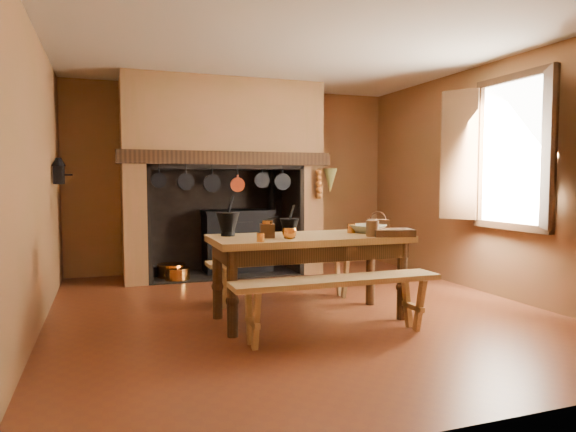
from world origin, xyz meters
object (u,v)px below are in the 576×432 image
object	(u,v)px
work_table	(309,249)
mixing_bowl	(367,229)
coffee_grinder	(267,230)
iron_range	(238,240)
wicker_basket	(378,224)
bench_front	(338,293)

from	to	relation	value
work_table	mixing_bowl	bearing A→B (deg)	1.12
coffee_grinder	mixing_bowl	xyz separation A→B (m)	(1.10, 0.07, -0.03)
work_table	coffee_grinder	world-z (taller)	coffee_grinder
iron_range	mixing_bowl	bearing A→B (deg)	-76.34
coffee_grinder	wicker_basket	size ratio (longest dim) A/B	0.80
work_table	bench_front	world-z (taller)	work_table
bench_front	mixing_bowl	bearing A→B (deg)	46.14
bench_front	wicker_basket	distance (m)	1.31
iron_range	wicker_basket	distance (m)	2.81
iron_range	bench_front	world-z (taller)	iron_range
work_table	mixing_bowl	distance (m)	0.67
iron_range	bench_front	xyz separation A→B (m)	(0.03, -3.47, -0.08)
work_table	iron_range	bearing A→B (deg)	90.65
iron_range	work_table	distance (m)	2.82
iron_range	coffee_grinder	xyz separation A→B (m)	(-0.42, -2.86, 0.43)
work_table	wicker_basket	distance (m)	0.91
wicker_basket	bench_front	bearing A→B (deg)	-119.71
iron_range	coffee_grinder	world-z (taller)	iron_range
bench_front	wicker_basket	world-z (taller)	wicker_basket
bench_front	work_table	bearing A→B (deg)	90.00
coffee_grinder	mixing_bowl	world-z (taller)	coffee_grinder
coffee_grinder	wicker_basket	world-z (taller)	wicker_basket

